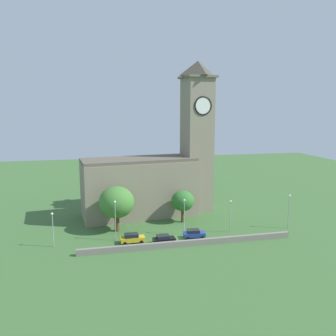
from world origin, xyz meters
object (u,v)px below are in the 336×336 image
(streetlamp_west_mid, at_px, (115,215))
(tree_riverside_east, at_px, (183,201))
(church, at_px, (156,172))
(car_yellow, at_px, (132,238))
(streetlamp_west_end, at_px, (53,224))
(streetlamp_central, at_px, (184,211))
(car_black, at_px, (164,239))
(car_blue, at_px, (194,234))
(streetlamp_east_mid, at_px, (230,211))
(streetlamp_east_end, at_px, (289,206))
(tree_riverside_west, at_px, (117,202))

(streetlamp_west_mid, bearing_deg, tree_riverside_east, 26.86)
(church, distance_m, car_yellow, 21.31)
(streetlamp_west_end, relative_size, streetlamp_central, 0.89)
(car_black, xyz_separation_m, streetlamp_central, (4.91, 3.61, 4.01))
(car_blue, xyz_separation_m, streetlamp_east_mid, (8.01, 1.41, 3.63))
(car_yellow, xyz_separation_m, tree_riverside_east, (12.35, 9.71, 3.91))
(streetlamp_east_mid, bearing_deg, car_black, -168.36)
(streetlamp_east_end, bearing_deg, car_yellow, -178.39)
(car_yellow, distance_m, streetlamp_central, 11.49)
(church, relative_size, streetlamp_west_mid, 4.60)
(church, relative_size, car_yellow, 7.86)
(streetlamp_west_end, relative_size, tree_riverside_west, 0.69)
(streetlamp_west_end, bearing_deg, church, 36.44)
(car_blue, xyz_separation_m, streetlamp_west_end, (-26.16, 1.23, 3.51))
(car_black, xyz_separation_m, streetlamp_west_mid, (-8.61, 3.50, 4.29))
(car_yellow, bearing_deg, tree_riverside_west, 107.54)
(streetlamp_west_mid, relative_size, tree_riverside_west, 0.83)
(tree_riverside_east, bearing_deg, streetlamp_east_end, -23.20)
(car_yellow, relative_size, streetlamp_west_mid, 0.59)
(streetlamp_west_mid, bearing_deg, car_black, -22.12)
(car_blue, height_order, streetlamp_east_end, streetlamp_east_end)
(streetlamp_west_end, distance_m, streetlamp_central, 24.77)
(tree_riverside_west, bearing_deg, streetlamp_east_end, -9.99)
(tree_riverside_west, distance_m, tree_riverside_east, 14.88)
(streetlamp_west_end, distance_m, streetlamp_east_end, 46.99)
(streetlamp_west_mid, relative_size, streetlamp_east_mid, 1.17)
(car_yellow, xyz_separation_m, car_black, (5.69, -1.53, -0.10))
(tree_riverside_west, relative_size, tree_riverside_east, 1.31)
(church, xyz_separation_m, tree_riverside_east, (4.41, -7.84, -5.21))
(car_yellow, height_order, streetlamp_east_end, streetlamp_east_end)
(church, bearing_deg, streetlamp_east_mid, -53.16)
(car_blue, xyz_separation_m, tree_riverside_east, (0.34, 9.70, 3.98))
(tree_riverside_west, bearing_deg, car_black, -47.42)
(car_yellow, relative_size, streetlamp_east_end, 0.63)
(streetlamp_central, height_order, tree_riverside_east, streetlamp_central)
(car_blue, xyz_separation_m, streetlamp_west_mid, (-14.94, 1.96, 4.27))
(car_black, relative_size, streetlamp_central, 0.58)
(car_blue, bearing_deg, streetlamp_west_end, 177.32)
(streetlamp_east_end, height_order, tree_riverside_west, tree_riverside_west)
(car_yellow, bearing_deg, car_black, -15.05)
(car_blue, height_order, streetlamp_central, streetlamp_central)
(car_blue, distance_m, streetlamp_west_mid, 15.66)
(church, height_order, streetlamp_west_mid, church)
(streetlamp_west_end, height_order, tree_riverside_west, tree_riverside_west)
(car_black, xyz_separation_m, streetlamp_east_end, (27.15, 2.45, 3.99))
(streetlamp_west_mid, distance_m, streetlamp_east_end, 35.78)
(car_black, height_order, car_blue, car_blue)
(streetlamp_central, xyz_separation_m, tree_riverside_east, (1.75, 7.63, -0.00))
(streetlamp_west_end, xyz_separation_m, tree_riverside_east, (26.50, 8.47, 0.47))
(car_yellow, height_order, tree_riverside_west, tree_riverside_west)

